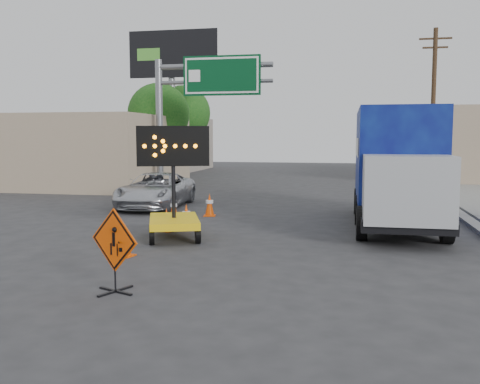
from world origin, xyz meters
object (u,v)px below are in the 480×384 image
(box_truck, at_px, (396,173))
(arrow_board, at_px, (174,214))
(pickup_truck, at_px, (156,190))
(construction_sign, at_px, (115,248))

(box_truck, bearing_deg, arrow_board, -151.04)
(box_truck, bearing_deg, pickup_truck, 162.57)
(construction_sign, distance_m, arrow_board, 5.14)
(construction_sign, height_order, pickup_truck, construction_sign)
(construction_sign, bearing_deg, pickup_truck, 130.22)
(construction_sign, xyz_separation_m, arrow_board, (-0.59, 5.10, -0.12))
(pickup_truck, relative_size, box_truck, 0.64)
(arrow_board, relative_size, box_truck, 0.40)
(arrow_board, relative_size, pickup_truck, 0.63)
(pickup_truck, bearing_deg, arrow_board, -68.99)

